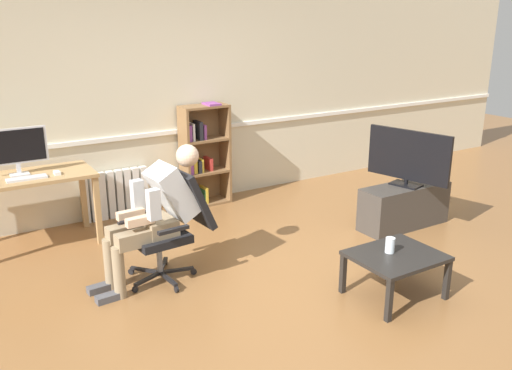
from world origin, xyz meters
TOP-DOWN VIEW (x-y plane):
  - ground_plane at (0.00, 0.00)m, footprint 18.00×18.00m
  - back_wall at (0.00, 2.65)m, footprint 12.00×0.13m
  - computer_desk at (-1.74, 2.15)m, footprint 1.33×0.64m
  - imac_monitor at (-1.76, 2.23)m, footprint 0.59×0.14m
  - keyboard at (-1.72, 2.01)m, footprint 0.37×0.12m
  - computer_mouse at (-1.44, 2.03)m, footprint 0.06×0.10m
  - bookshelf at (0.36, 2.44)m, footprint 0.59×0.29m
  - radiator at (-0.73, 2.54)m, footprint 0.77×0.08m
  - office_chair at (-0.73, 0.81)m, footprint 0.80×0.62m
  - person_seated at (-0.90, 0.79)m, footprint 1.05×0.41m
  - tv_stand at (1.92, 0.58)m, footprint 1.07×0.36m
  - tv_screen at (1.92, 0.58)m, footprint 0.28×0.94m
  - coffee_table at (0.67, -0.51)m, footprint 0.72×0.60m
  - drinking_glass at (0.64, -0.46)m, footprint 0.08×0.08m

SIDE VIEW (x-z plane):
  - ground_plane at x=0.00m, z-range 0.00..0.00m
  - tv_stand at x=1.92m, z-range 0.00..0.48m
  - radiator at x=-0.73m, z-range 0.00..0.56m
  - coffee_table at x=0.67m, z-range 0.14..0.53m
  - drinking_glass at x=0.64m, z-range 0.38..0.51m
  - office_chair at x=-0.73m, z-range 0.04..1.01m
  - bookshelf at x=0.36m, z-range -0.03..1.23m
  - person_seated at x=-0.90m, z-range 0.05..1.24m
  - computer_desk at x=-1.74m, z-range 0.27..1.03m
  - keyboard at x=-1.72m, z-range 0.76..0.78m
  - computer_mouse at x=-1.44m, z-range 0.76..0.79m
  - tv_screen at x=1.92m, z-range 0.49..1.11m
  - imac_monitor at x=-1.76m, z-range 0.79..1.26m
  - back_wall at x=0.00m, z-range 0.00..2.70m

